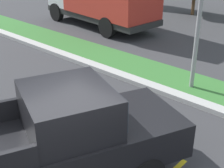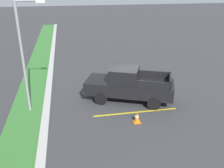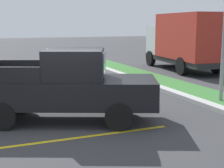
{
  "view_description": "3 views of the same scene",
  "coord_description": "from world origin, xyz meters",
  "px_view_note": "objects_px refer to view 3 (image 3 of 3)",
  "views": [
    {
      "loc": [
        3.66,
        -3.01,
        4.73
      ],
      "look_at": [
        -1.19,
        2.35,
        1.29
      ],
      "focal_mm": 51.78,
      "sensor_mm": 36.0,
      "label": 1
    },
    {
      "loc": [
        -13.76,
        3.67,
        6.86
      ],
      "look_at": [
        -1.25,
        1.26,
        1.44
      ],
      "focal_mm": 39.54,
      "sensor_mm": 36.0,
      "label": 2
    },
    {
      "loc": [
        8.56,
        -2.16,
        2.8
      ],
      "look_at": [
        -1.05,
        1.71,
        0.91
      ],
      "focal_mm": 53.04,
      "sensor_mm": 36.0,
      "label": 3
    }
  ],
  "objects_px": {
    "cargo_truck_distant": "(186,40)",
    "street_light": "(222,2)",
    "traffic_cone": "(55,94)",
    "pickup_truck_main": "(67,86)"
  },
  "relations": [
    {
      "from": "cargo_truck_distant",
      "to": "pickup_truck_main",
      "type": "bearing_deg",
      "value": -50.37
    },
    {
      "from": "pickup_truck_main",
      "to": "street_light",
      "type": "relative_size",
      "value": 0.92
    },
    {
      "from": "cargo_truck_distant",
      "to": "street_light",
      "type": "bearing_deg",
      "value": -26.42
    },
    {
      "from": "traffic_cone",
      "to": "street_light",
      "type": "bearing_deg",
      "value": 66.74
    },
    {
      "from": "pickup_truck_main",
      "to": "traffic_cone",
      "type": "xyz_separation_m",
      "value": [
        -2.59,
        0.2,
        -0.75
      ]
    },
    {
      "from": "street_light",
      "to": "traffic_cone",
      "type": "height_order",
      "value": "street_light"
    },
    {
      "from": "cargo_truck_distant",
      "to": "traffic_cone",
      "type": "xyz_separation_m",
      "value": [
        5.12,
        -9.1,
        -1.56
      ]
    },
    {
      "from": "street_light",
      "to": "traffic_cone",
      "type": "xyz_separation_m",
      "value": [
        -2.32,
        -5.4,
        -3.26
      ]
    },
    {
      "from": "cargo_truck_distant",
      "to": "street_light",
      "type": "xyz_separation_m",
      "value": [
        7.44,
        -3.7,
        1.7
      ]
    },
    {
      "from": "pickup_truck_main",
      "to": "cargo_truck_distant",
      "type": "distance_m",
      "value": 12.1
    }
  ]
}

